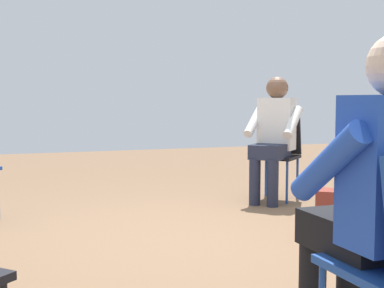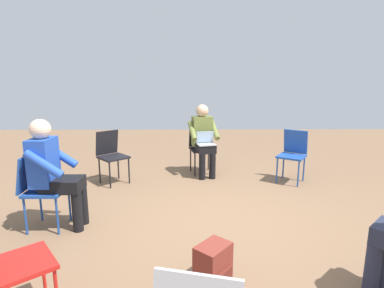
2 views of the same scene
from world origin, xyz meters
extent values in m
plane|color=brown|center=(0.00, 0.00, 0.00)|extent=(14.00, 14.00, 0.00)
cube|color=black|center=(1.43, 1.33, 0.43)|extent=(0.56, 0.56, 0.03)
cylinder|color=#1E4799|center=(1.42, 1.09, 0.21)|extent=(0.02, 0.02, 0.42)
cylinder|color=#1E4799|center=(1.19, 1.34, 0.21)|extent=(0.02, 0.02, 0.42)
cylinder|color=#1E4799|center=(1.67, 1.32, 0.21)|extent=(0.02, 0.02, 0.42)
cylinder|color=#1E4799|center=(1.45, 1.57, 0.21)|extent=(0.02, 0.02, 0.42)
cube|color=black|center=(1.57, 1.46, 0.65)|extent=(0.32, 0.34, 0.40)
cube|color=black|center=(0.08, -1.77, 0.51)|extent=(0.30, 0.42, 0.14)
cylinder|color=blue|center=(-0.12, -1.85, 0.80)|extent=(0.09, 0.40, 0.31)
cylinder|color=#23283D|center=(1.23, 1.02, 0.23)|extent=(0.11, 0.11, 0.45)
cylinder|color=#23283D|center=(1.11, 1.16, 0.23)|extent=(0.11, 0.11, 0.45)
cube|color=#23283D|center=(1.29, 1.20, 0.51)|extent=(0.51, 0.50, 0.14)
cube|color=silver|center=(1.43, 1.33, 0.77)|extent=(0.39, 0.40, 0.52)
sphere|color=brown|center=(1.43, 1.33, 1.13)|extent=(0.22, 0.22, 0.22)
cylinder|color=silver|center=(1.49, 1.11, 0.80)|extent=(0.35, 0.33, 0.31)
cylinder|color=silver|center=(1.23, 1.41, 0.80)|extent=(0.35, 0.33, 0.31)
cube|color=maroon|center=(1.10, -0.18, 0.18)|extent=(0.34, 0.34, 0.36)
cube|color=maroon|center=(1.10, -0.18, 0.10)|extent=(0.31, 0.32, 0.16)
camera|label=1|loc=(-1.19, -3.41, 1.02)|focal=50.00mm
camera|label=2|loc=(3.24, -0.38, 1.63)|focal=28.00mm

